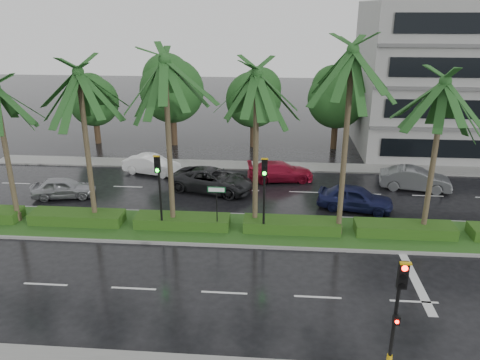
# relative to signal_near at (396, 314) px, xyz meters

# --- Properties ---
(ground) EXTENTS (120.00, 120.00, 0.00)m
(ground) POSITION_rel_signal_near_xyz_m (-6.00, 9.39, -2.50)
(ground) COLOR black
(ground) RESTS_ON ground
(far_sidewalk) EXTENTS (40.00, 2.00, 0.12)m
(far_sidewalk) POSITION_rel_signal_near_xyz_m (-6.00, 21.39, -2.44)
(far_sidewalk) COLOR gray
(far_sidewalk) RESTS_ON ground
(median) EXTENTS (36.00, 4.00, 0.15)m
(median) POSITION_rel_signal_near_xyz_m (-6.00, 10.39, -2.42)
(median) COLOR gray
(median) RESTS_ON ground
(hedge) EXTENTS (35.20, 1.40, 0.60)m
(hedge) POSITION_rel_signal_near_xyz_m (-6.00, 10.39, -2.05)
(hedge) COLOR #1D4112
(hedge) RESTS_ON median
(lane_markings) EXTENTS (34.00, 13.06, 0.01)m
(lane_markings) POSITION_rel_signal_near_xyz_m (-2.96, 8.96, -2.50)
(lane_markings) COLOR silver
(lane_markings) RESTS_ON ground
(palm_row) EXTENTS (26.30, 4.20, 10.36)m
(palm_row) POSITION_rel_signal_near_xyz_m (-7.25, 10.41, 5.48)
(palm_row) COLOR #433A26
(palm_row) RESTS_ON median
(signal_near) EXTENTS (0.34, 0.45, 4.36)m
(signal_near) POSITION_rel_signal_near_xyz_m (0.00, 0.00, 0.00)
(signal_near) COLOR black
(signal_near) RESTS_ON near_sidewalk
(signal_median_left) EXTENTS (0.34, 0.42, 4.36)m
(signal_median_left) POSITION_rel_signal_near_xyz_m (-10.00, 9.69, 0.49)
(signal_median_left) COLOR black
(signal_median_left) RESTS_ON median
(signal_median_right) EXTENTS (0.34, 0.42, 4.36)m
(signal_median_right) POSITION_rel_signal_near_xyz_m (-4.50, 9.69, 0.49)
(signal_median_right) COLOR black
(signal_median_right) RESTS_ON median
(street_sign) EXTENTS (0.95, 0.09, 2.60)m
(street_sign) POSITION_rel_signal_near_xyz_m (-7.00, 9.87, -0.38)
(street_sign) COLOR black
(street_sign) RESTS_ON median
(bg_trees) EXTENTS (32.75, 5.50, 7.94)m
(bg_trees) POSITION_rel_signal_near_xyz_m (-5.13, 26.98, 2.17)
(bg_trees) COLOR #3A261A
(bg_trees) RESTS_ON ground
(building) EXTENTS (16.00, 10.00, 12.00)m
(building) POSITION_rel_signal_near_xyz_m (11.00, 27.39, 3.50)
(building) COLOR gray
(building) RESTS_ON ground
(car_silver) EXTENTS (2.31, 4.17, 1.34)m
(car_silver) POSITION_rel_signal_near_xyz_m (-17.50, 14.25, -1.83)
(car_silver) COLOR #999AA1
(car_silver) RESTS_ON ground
(car_white) EXTENTS (2.51, 4.46, 1.39)m
(car_white) POSITION_rel_signal_near_xyz_m (-13.00, 19.14, -1.81)
(car_white) COLOR white
(car_white) RESTS_ON ground
(car_darkgrey) EXTENTS (3.87, 5.99, 1.53)m
(car_darkgrey) POSITION_rel_signal_near_xyz_m (-8.11, 16.14, -1.74)
(car_darkgrey) COLOR black
(car_darkgrey) RESTS_ON ground
(car_red) EXTENTS (2.47, 4.83, 1.34)m
(car_red) POSITION_rel_signal_near_xyz_m (-3.61, 18.52, -1.83)
(car_red) COLOR maroon
(car_red) RESTS_ON ground
(car_blue) EXTENTS (2.77, 4.74, 1.52)m
(car_blue) POSITION_rel_signal_near_xyz_m (0.89, 13.81, -1.75)
(car_blue) COLOR #171B46
(car_blue) RESTS_ON ground
(car_grey) EXTENTS (2.36, 4.77, 1.50)m
(car_grey) POSITION_rel_signal_near_xyz_m (5.39, 17.49, -1.75)
(car_grey) COLOR #55575A
(car_grey) RESTS_ON ground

